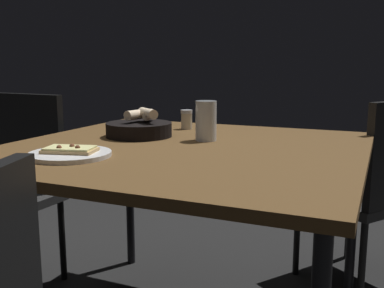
{
  "coord_description": "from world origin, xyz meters",
  "views": [
    {
      "loc": [
        0.63,
        -1.4,
        1.03
      ],
      "look_at": [
        0.06,
        -0.07,
        0.77
      ],
      "focal_mm": 42.29,
      "sensor_mm": 36.0,
      "label": 1
    }
  ],
  "objects_px": {
    "bread_basket": "(140,128)",
    "pepper_shaker": "(187,121)",
    "dining_table": "(184,160)",
    "chair_spare": "(12,179)",
    "chair_far": "(375,184)",
    "beer_glass": "(206,123)",
    "pizza_plate": "(70,153)"
  },
  "relations": [
    {
      "from": "bread_basket",
      "to": "pepper_shaker",
      "type": "distance_m",
      "value": 0.27
    },
    {
      "from": "bread_basket",
      "to": "dining_table",
      "type": "bearing_deg",
      "value": -25.52
    },
    {
      "from": "bread_basket",
      "to": "chair_spare",
      "type": "relative_size",
      "value": 0.29
    },
    {
      "from": "dining_table",
      "to": "bread_basket",
      "type": "xyz_separation_m",
      "value": [
        -0.24,
        0.11,
        0.09
      ]
    },
    {
      "from": "dining_table",
      "to": "bread_basket",
      "type": "distance_m",
      "value": 0.28
    },
    {
      "from": "bread_basket",
      "to": "chair_far",
      "type": "relative_size",
      "value": 0.29
    },
    {
      "from": "pepper_shaker",
      "to": "chair_spare",
      "type": "height_order",
      "value": "chair_spare"
    },
    {
      "from": "beer_glass",
      "to": "chair_spare",
      "type": "bearing_deg",
      "value": 179.66
    },
    {
      "from": "dining_table",
      "to": "beer_glass",
      "type": "distance_m",
      "value": 0.18
    },
    {
      "from": "dining_table",
      "to": "pepper_shaker",
      "type": "height_order",
      "value": "pepper_shaker"
    },
    {
      "from": "dining_table",
      "to": "pepper_shaker",
      "type": "bearing_deg",
      "value": 112.49
    },
    {
      "from": "pizza_plate",
      "to": "bread_basket",
      "type": "distance_m",
      "value": 0.42
    },
    {
      "from": "pepper_shaker",
      "to": "bread_basket",
      "type": "bearing_deg",
      "value": -107.51
    },
    {
      "from": "dining_table",
      "to": "pizza_plate",
      "type": "distance_m",
      "value": 0.4
    },
    {
      "from": "bread_basket",
      "to": "beer_glass",
      "type": "xyz_separation_m",
      "value": [
        0.27,
        0.02,
        0.03
      ]
    },
    {
      "from": "pizza_plate",
      "to": "bread_basket",
      "type": "height_order",
      "value": "bread_basket"
    },
    {
      "from": "pepper_shaker",
      "to": "chair_spare",
      "type": "xyz_separation_m",
      "value": [
        -0.78,
        -0.24,
        -0.28
      ]
    },
    {
      "from": "chair_far",
      "to": "chair_spare",
      "type": "relative_size",
      "value": 0.99
    },
    {
      "from": "dining_table",
      "to": "pepper_shaker",
      "type": "relative_size",
      "value": 14.45
    },
    {
      "from": "pizza_plate",
      "to": "pepper_shaker",
      "type": "relative_size",
      "value": 3.02
    },
    {
      "from": "dining_table",
      "to": "chair_spare",
      "type": "height_order",
      "value": "chair_spare"
    },
    {
      "from": "beer_glass",
      "to": "pepper_shaker",
      "type": "distance_m",
      "value": 0.31
    },
    {
      "from": "pizza_plate",
      "to": "pepper_shaker",
      "type": "bearing_deg",
      "value": 82.72
    },
    {
      "from": "pizza_plate",
      "to": "pepper_shaker",
      "type": "height_order",
      "value": "pepper_shaker"
    },
    {
      "from": "dining_table",
      "to": "chair_spare",
      "type": "distance_m",
      "value": 0.97
    },
    {
      "from": "pizza_plate",
      "to": "beer_glass",
      "type": "xyz_separation_m",
      "value": [
        0.27,
        0.44,
        0.06
      ]
    },
    {
      "from": "dining_table",
      "to": "chair_spare",
      "type": "xyz_separation_m",
      "value": [
        -0.94,
        0.14,
        -0.19
      ]
    },
    {
      "from": "pizza_plate",
      "to": "chair_far",
      "type": "height_order",
      "value": "chair_far"
    },
    {
      "from": "pizza_plate",
      "to": "chair_far",
      "type": "distance_m",
      "value": 1.37
    },
    {
      "from": "pizza_plate",
      "to": "chair_far",
      "type": "xyz_separation_m",
      "value": [
        0.86,
        1.03,
        -0.26
      ]
    },
    {
      "from": "pizza_plate",
      "to": "chair_spare",
      "type": "height_order",
      "value": "chair_spare"
    },
    {
      "from": "dining_table",
      "to": "beer_glass",
      "type": "xyz_separation_m",
      "value": [
        0.03,
        0.13,
        0.12
      ]
    }
  ]
}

